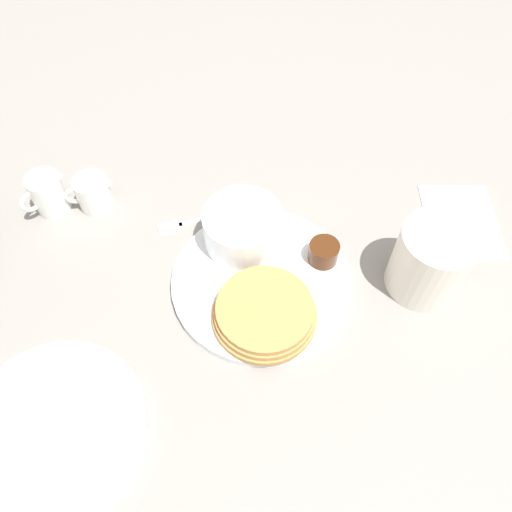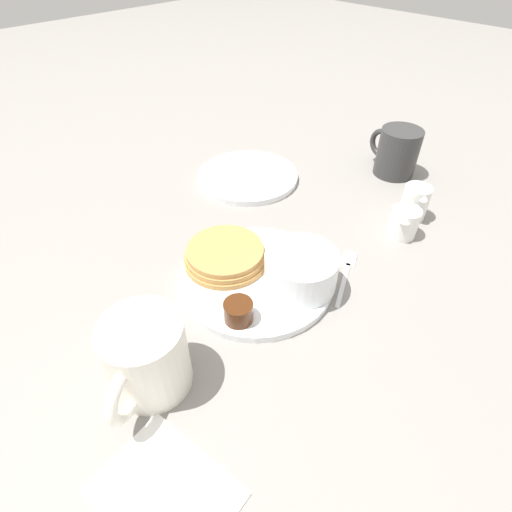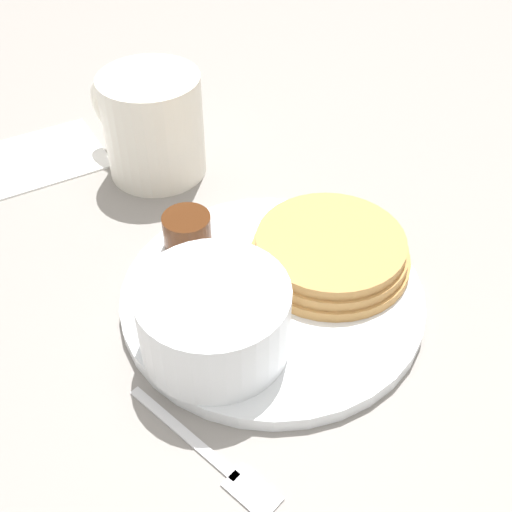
% 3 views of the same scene
% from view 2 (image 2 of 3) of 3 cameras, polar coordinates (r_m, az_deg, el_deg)
% --- Properties ---
extents(ground_plane, '(4.00, 4.00, 0.00)m').
position_cam_2_polar(ground_plane, '(0.63, -0.04, -3.48)').
color(ground_plane, gray).
extents(plate, '(0.24, 0.24, 0.01)m').
position_cam_2_polar(plate, '(0.62, -0.04, -3.09)').
color(plate, white).
rests_on(plate, ground_plane).
extents(pancake_stack, '(0.13, 0.13, 0.03)m').
position_cam_2_polar(pancake_stack, '(0.63, -4.39, 0.14)').
color(pancake_stack, '#B78447').
rests_on(pancake_stack, plate).
extents(bowl, '(0.11, 0.11, 0.06)m').
position_cam_2_polar(bowl, '(0.59, 6.45, -1.82)').
color(bowl, white).
rests_on(bowl, plate).
extents(syrup_cup, '(0.04, 0.04, 0.03)m').
position_cam_2_polar(syrup_cup, '(0.55, -2.53, -7.92)').
color(syrup_cup, '#47230F').
rests_on(syrup_cup, plate).
extents(butter_ramekin, '(0.05, 0.05, 0.04)m').
position_cam_2_polar(butter_ramekin, '(0.59, 7.58, -3.96)').
color(butter_ramekin, white).
rests_on(butter_ramekin, plate).
extents(coffee_mug, '(0.10, 0.12, 0.10)m').
position_cam_2_polar(coffee_mug, '(0.49, -15.47, -13.84)').
color(coffee_mug, silver).
rests_on(coffee_mug, ground_plane).
extents(creamer_pitcher_near, '(0.05, 0.07, 0.05)m').
position_cam_2_polar(creamer_pitcher_near, '(0.74, 20.40, 4.57)').
color(creamer_pitcher_near, white).
rests_on(creamer_pitcher_near, ground_plane).
extents(creamer_pitcher_far, '(0.06, 0.05, 0.07)m').
position_cam_2_polar(creamer_pitcher_far, '(0.79, 21.72, 7.20)').
color(creamer_pitcher_far, white).
rests_on(creamer_pitcher_far, ground_plane).
extents(fork, '(0.07, 0.12, 0.00)m').
position_cam_2_polar(fork, '(0.65, 12.82, -2.06)').
color(fork, silver).
rests_on(fork, ground_plane).
extents(napkin, '(0.15, 0.12, 0.00)m').
position_cam_2_polar(napkin, '(0.47, -12.80, -30.06)').
color(napkin, white).
rests_on(napkin, ground_plane).
extents(second_mug, '(0.12, 0.08, 0.10)m').
position_cam_2_polar(second_mug, '(0.92, 19.45, 13.86)').
color(second_mug, '#333333').
rests_on(second_mug, ground_plane).
extents(far_plate, '(0.21, 0.21, 0.01)m').
position_cam_2_polar(far_plate, '(0.87, -1.17, 11.31)').
color(far_plate, white).
rests_on(far_plate, ground_plane).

